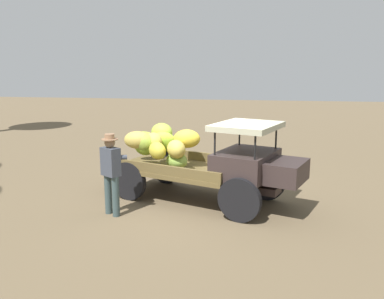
% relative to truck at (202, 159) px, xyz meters
% --- Properties ---
extents(ground_plane, '(60.00, 60.00, 0.00)m').
position_rel_truck_xyz_m(ground_plane, '(0.10, 0.03, -1.00)').
color(ground_plane, brown).
extents(truck, '(4.66, 2.94, 1.90)m').
position_rel_truck_xyz_m(truck, '(0.00, 0.00, 0.00)').
color(truck, '#352928').
rests_on(truck, ground).
extents(farmer, '(0.58, 0.55, 1.74)m').
position_rel_truck_xyz_m(farmer, '(-1.71, -1.22, -0.01)').
color(farmer, '#384B4C').
rests_on(farmer, ground).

